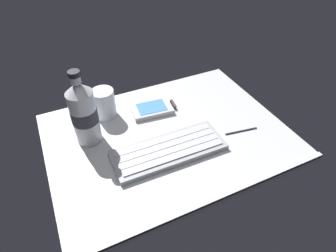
% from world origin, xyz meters
% --- Properties ---
extents(ground_plane, '(0.64, 0.48, 0.03)m').
position_xyz_m(ground_plane, '(0.00, -0.00, -0.01)').
color(ground_plane, '#B7BABC').
extents(keyboard, '(0.29, 0.11, 0.02)m').
position_xyz_m(keyboard, '(-0.03, -0.06, 0.01)').
color(keyboard, '#93969B').
rests_on(keyboard, ground_plane).
extents(handheld_device, '(0.13, 0.09, 0.02)m').
position_xyz_m(handheld_device, '(0.01, 0.11, 0.01)').
color(handheld_device, '#B7BABF').
rests_on(handheld_device, ground_plane).
extents(juice_cup, '(0.06, 0.06, 0.09)m').
position_xyz_m(juice_cup, '(-0.13, 0.16, 0.04)').
color(juice_cup, silver).
rests_on(juice_cup, ground_plane).
extents(water_bottle, '(0.07, 0.07, 0.21)m').
position_xyz_m(water_bottle, '(-0.20, 0.07, 0.09)').
color(water_bottle, silver).
rests_on(water_bottle, ground_plane).
extents(stylus_pen, '(0.09, 0.02, 0.01)m').
position_xyz_m(stylus_pen, '(0.19, -0.08, 0.00)').
color(stylus_pen, '#26262B').
rests_on(stylus_pen, ground_plane).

